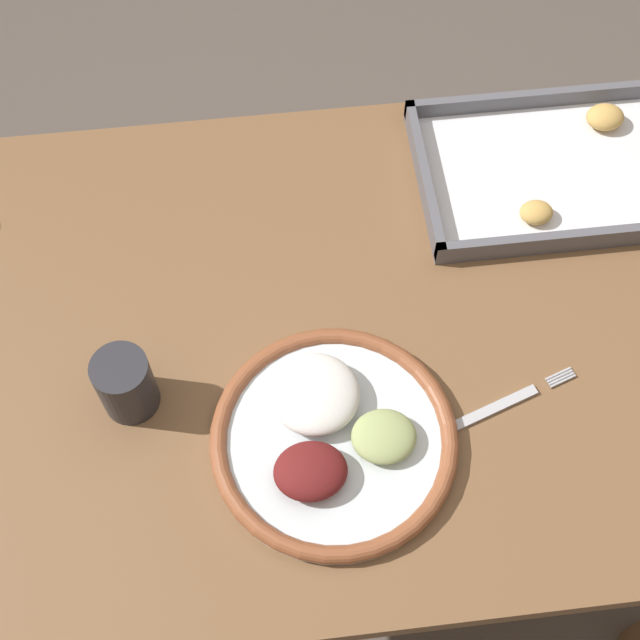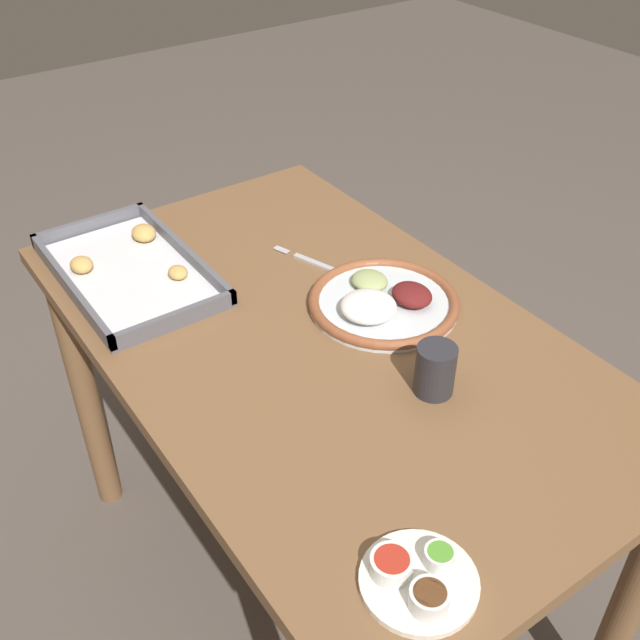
# 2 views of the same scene
# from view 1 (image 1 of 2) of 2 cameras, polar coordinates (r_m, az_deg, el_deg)

# --- Properties ---
(ground_plane) EXTENTS (8.00, 8.00, 0.00)m
(ground_plane) POSITION_cam_1_polar(r_m,az_deg,el_deg) (1.79, -0.03, -12.46)
(ground_plane) COLOR #564C44
(dining_table) EXTENTS (1.19, 0.71, 0.76)m
(dining_table) POSITION_cam_1_polar(r_m,az_deg,el_deg) (1.20, -0.04, -3.67)
(dining_table) COLOR brown
(dining_table) RESTS_ON ground_plane
(dinner_plate) EXTENTS (0.28, 0.28, 0.05)m
(dinner_plate) POSITION_cam_1_polar(r_m,az_deg,el_deg) (1.01, 0.91, -7.40)
(dinner_plate) COLOR silver
(dinner_plate) RESTS_ON dining_table
(fork) EXTENTS (0.19, 0.08, 0.00)m
(fork) POSITION_cam_1_polar(r_m,az_deg,el_deg) (1.06, 11.02, -5.59)
(fork) COLOR #B2B2B7
(fork) RESTS_ON dining_table
(baking_tray) EXTENTS (0.42, 0.25, 0.04)m
(baking_tray) POSITION_cam_1_polar(r_m,az_deg,el_deg) (1.26, 16.36, 9.24)
(baking_tray) COLOR #595960
(baking_tray) RESTS_ON dining_table
(drinking_cup) EXTENTS (0.07, 0.07, 0.09)m
(drinking_cup) POSITION_cam_1_polar(r_m,az_deg,el_deg) (1.03, -12.33, -4.03)
(drinking_cup) COLOR #28282D
(drinking_cup) RESTS_ON dining_table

